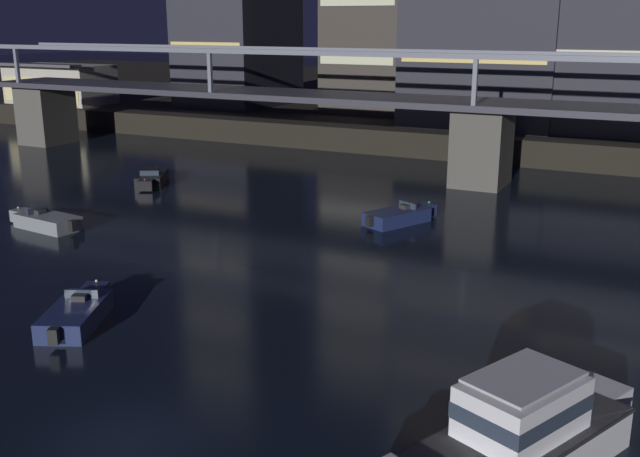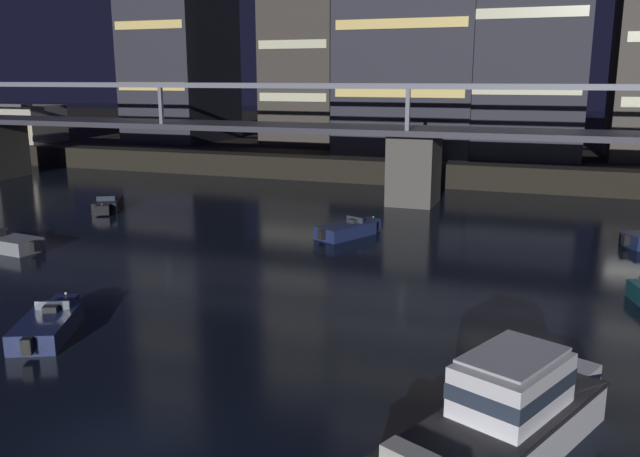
% 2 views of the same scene
% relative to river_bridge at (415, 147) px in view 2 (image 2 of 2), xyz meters
% --- Properties ---
extents(ground_plane, '(400.00, 400.00, 0.00)m').
position_rel_river_bridge_xyz_m(ground_plane, '(0.00, -38.15, -4.49)').
color(ground_plane, black).
extents(far_riverbank, '(240.00, 80.00, 2.20)m').
position_rel_river_bridge_xyz_m(far_riverbank, '(0.00, 48.01, -3.39)').
color(far_riverbank, black).
rests_on(far_riverbank, ground).
extents(river_bridge, '(90.62, 6.40, 9.38)m').
position_rel_river_bridge_xyz_m(river_bridge, '(0.00, 0.00, 0.00)').
color(river_bridge, '#4C4944').
rests_on(river_bridge, ground).
extents(tower_west_tall, '(8.48, 8.30, 28.32)m').
position_rel_river_bridge_xyz_m(tower_west_tall, '(-16.96, 20.21, 11.72)').
color(tower_west_tall, '#38332D').
rests_on(tower_west_tall, far_riverbank).
extents(waterfront_pavilion, '(12.40, 7.40, 4.70)m').
position_rel_river_bridge_xyz_m(waterfront_pavilion, '(-52.40, 11.91, -0.05)').
color(waterfront_pavilion, '#B2AD9E').
rests_on(waterfront_pavilion, far_riverbank).
extents(cabin_cruiser_near_left, '(5.73, 9.19, 2.79)m').
position_rel_river_bridge_xyz_m(cabin_cruiser_near_left, '(9.93, -34.68, -3.44)').
color(cabin_cruiser_near_left, silver).
rests_on(cabin_cruiser_near_left, ground).
extents(speedboat_near_center, '(5.23, 2.25, 1.16)m').
position_rel_river_bridge_xyz_m(speedboat_near_center, '(-19.29, -22.52, -4.07)').
color(speedboat_near_center, gray).
rests_on(speedboat_near_center, ground).
extents(speedboat_mid_left, '(3.33, 4.97, 1.16)m').
position_rel_river_bridge_xyz_m(speedboat_mid_left, '(-1.52, -12.39, -4.07)').
color(speedboat_mid_left, '#19234C').
rests_on(speedboat_mid_left, ground).
extents(speedboat_mid_right, '(3.27, 5.00, 1.16)m').
position_rel_river_bridge_xyz_m(speedboat_mid_right, '(-7.59, -32.11, -4.07)').
color(speedboat_mid_right, '#19234C').
rests_on(speedboat_mid_right, ground).
extents(speedboat_far_center, '(3.54, 4.89, 1.16)m').
position_rel_river_bridge_xyz_m(speedboat_far_center, '(-21.33, -10.54, -4.07)').
color(speedboat_far_center, black).
rests_on(speedboat_far_center, ground).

